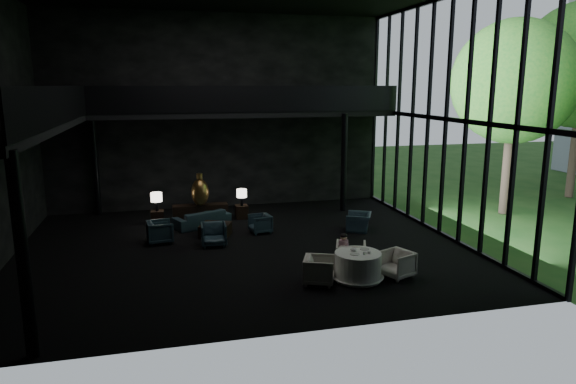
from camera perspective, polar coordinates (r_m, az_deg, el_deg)
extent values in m
cube|color=black|center=(16.62, -4.92, -6.20)|extent=(14.00, 12.00, 0.02)
cube|color=black|center=(21.79, -7.61, 8.74)|extent=(14.00, 0.04, 8.00)
cube|color=black|center=(9.98, 0.12, 5.36)|extent=(14.00, 0.04, 8.00)
cube|color=black|center=(16.08, -26.96, 6.53)|extent=(2.00, 12.00, 0.25)
cube|color=black|center=(20.93, -4.55, 8.69)|extent=(12.00, 2.00, 0.25)
cube|color=black|center=(15.85, -23.60, 8.95)|extent=(0.06, 12.00, 1.00)
cube|color=black|center=(19.93, -4.10, 10.27)|extent=(12.00, 0.06, 1.00)
cylinder|color=black|center=(10.73, -27.40, -6.48)|extent=(0.24, 0.24, 4.00)
cylinder|color=black|center=(21.71, -20.61, 2.77)|extent=(0.24, 0.24, 4.00)
cylinder|color=black|center=(21.14, 6.22, 3.23)|extent=(0.24, 0.24, 4.00)
cylinder|color=#382D23|center=(22.30, 23.26, 3.96)|extent=(0.36, 0.36, 4.90)
sphere|color=#2B5E21|center=(22.14, 23.86, 11.15)|extent=(4.80, 4.80, 4.80)
cylinder|color=#382D23|center=(27.00, 29.31, 5.36)|extent=(0.36, 0.36, 5.60)
cube|color=black|center=(19.90, -9.70, -2.31)|extent=(2.08, 0.47, 0.66)
ellipsoid|color=#B98822|center=(19.56, -9.75, -0.03)|extent=(0.66, 0.66, 1.02)
cylinder|color=#B98822|center=(19.44, -9.81, 1.74)|extent=(0.23, 0.23, 0.21)
cube|color=black|center=(19.86, -14.30, -2.74)|extent=(0.47, 0.47, 0.52)
cylinder|color=black|center=(19.70, -14.37, -1.54)|extent=(0.13, 0.13, 0.36)
cylinder|color=white|center=(19.63, -14.42, -0.55)|extent=(0.42, 0.42, 0.33)
cube|color=black|center=(20.17, -5.18, -2.19)|extent=(0.48, 0.48, 0.53)
cylinder|color=black|center=(19.96, -5.15, -1.06)|extent=(0.12, 0.12, 0.34)
cylinder|color=white|center=(19.89, -5.17, -0.14)|extent=(0.39, 0.39, 0.31)
imported|color=#22343F|center=(19.15, -9.55, -2.63)|extent=(2.13, 1.38, 0.81)
imported|color=#122333|center=(17.48, -14.04, -4.14)|extent=(0.87, 0.92, 0.86)
imported|color=#223A4B|center=(18.16, -3.12, -3.52)|extent=(0.69, 0.72, 0.66)
imported|color=#263142|center=(16.84, -8.26, -4.50)|extent=(0.86, 0.81, 0.86)
imported|color=#1E2B4D|center=(18.56, 7.88, -3.13)|extent=(0.88, 1.02, 0.75)
cube|color=black|center=(17.95, -8.07, -4.19)|extent=(1.25, 1.25, 0.43)
cylinder|color=white|center=(13.98, 7.75, -8.15)|extent=(1.25, 1.25, 0.75)
cone|color=white|center=(14.10, 7.72, -9.39)|extent=(1.41, 1.41, 0.10)
imported|color=beige|center=(14.70, 6.99, -6.75)|extent=(1.15, 1.12, 0.93)
imported|color=beige|center=(14.33, 11.99, -7.67)|extent=(0.99, 1.02, 0.82)
imported|color=silver|center=(13.60, 3.49, -8.48)|extent=(0.99, 1.02, 0.82)
cylinder|color=#CB8EA7|center=(14.68, 6.19, -6.04)|extent=(0.27, 0.27, 0.38)
sphere|color=#D8A884|center=(14.60, 6.21, -4.98)|extent=(0.19, 0.19, 0.19)
ellipsoid|color=black|center=(14.59, 6.21, -4.87)|extent=(0.20, 0.20, 0.13)
cylinder|color=white|center=(13.71, 7.42, -6.86)|extent=(0.26, 0.26, 0.02)
cylinder|color=white|center=(14.16, 8.50, -6.28)|extent=(0.27, 0.27, 0.02)
cylinder|color=white|center=(13.85, 8.64, -6.71)|extent=(0.16, 0.16, 0.01)
cylinder|color=white|center=(13.81, 9.01, -6.61)|extent=(0.11, 0.11, 0.06)
ellipsoid|color=white|center=(13.96, 7.28, -6.36)|extent=(0.17, 0.17, 0.08)
cylinder|color=#99999E|center=(13.72, 8.45, -6.76)|extent=(0.08, 0.08, 0.07)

